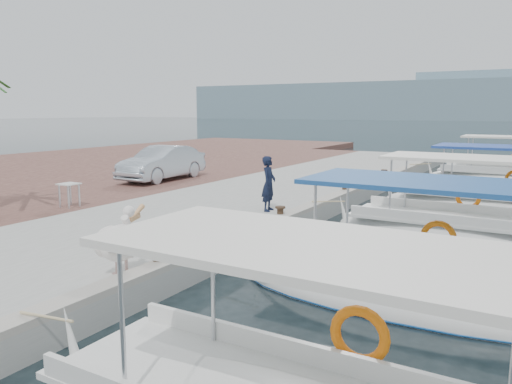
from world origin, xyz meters
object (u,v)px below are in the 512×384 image
(fishing_caique_b, at_px, (407,295))
(pelican, at_px, (121,241))
(fisherman, at_px, (269,184))
(parked_car, at_px, (162,163))
(fishing_caique_c, at_px, (449,234))
(fishing_caique_d, at_px, (505,206))
(fishing_caique_e, at_px, (505,180))

(fishing_caique_b, distance_m, pelican, 5.23)
(fisherman, bearing_deg, fishing_caique_b, -138.21)
(parked_car, bearing_deg, fishing_caique_c, -13.30)
(pelican, relative_size, fisherman, 0.94)
(fishing_caique_b, xyz_separation_m, parked_car, (-12.11, 7.44, 1.09))
(fishing_caique_b, relative_size, parked_car, 1.50)
(fishing_caique_c, bearing_deg, fisherman, -165.14)
(fishing_caique_d, relative_size, parked_car, 1.86)
(fishing_caique_c, bearing_deg, parked_car, 169.09)
(fishing_caique_e, relative_size, fisherman, 4.52)
(fisherman, height_order, parked_car, fisherman)
(fishing_caique_d, bearing_deg, pelican, -113.30)
(fishing_caique_b, relative_size, fisherman, 4.06)
(fishing_caique_b, xyz_separation_m, fishing_caique_e, (0.37, 17.56, -0.00))
(fishing_caique_b, xyz_separation_m, fisherman, (-4.97, 3.85, 1.18))
(fishing_caique_c, bearing_deg, fishing_caique_d, 78.09)
(fishing_caique_c, relative_size, parked_car, 1.44)
(fishing_caique_b, xyz_separation_m, fishing_caique_c, (-0.13, 5.13, 0.00))
(fishing_caique_d, xyz_separation_m, fisherman, (-5.85, -6.11, 1.12))
(fishing_caique_e, xyz_separation_m, parked_car, (-12.48, -10.12, 1.09))
(fishing_caique_b, bearing_deg, fishing_caique_d, 84.92)
(fishing_caique_e, bearing_deg, fishing_caique_d, -86.12)
(parked_car, bearing_deg, fisherman, -29.10)
(fishing_caique_c, height_order, fishing_caique_d, same)
(pelican, relative_size, parked_car, 0.35)
(fishing_caique_b, xyz_separation_m, pelican, (-4.48, -2.50, 0.98))
(fishing_caique_d, bearing_deg, fishing_caique_b, -95.08)
(fishing_caique_b, relative_size, fishing_caique_d, 0.81)
(fishing_caique_b, distance_m, fishing_caique_c, 5.13)
(fishing_caique_e, relative_size, pelican, 4.82)
(fishing_caique_c, distance_m, fishing_caique_e, 12.44)
(fishing_caique_c, distance_m, fisherman, 5.14)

